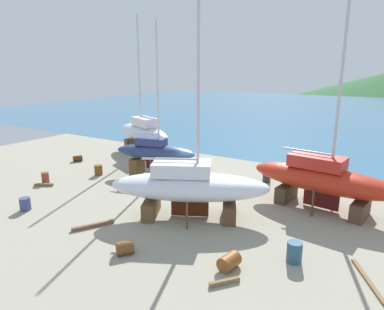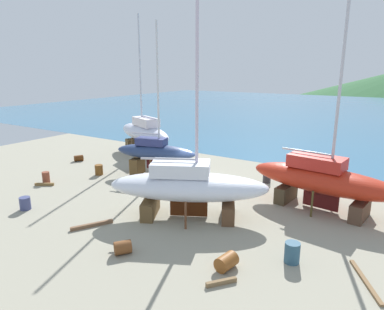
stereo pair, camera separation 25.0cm
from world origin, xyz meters
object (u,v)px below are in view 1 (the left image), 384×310
(sailboat_small_center, at_px, (143,133))
(barrel_rust_mid, at_px, (229,262))
(barrel_blue_faded, at_px, (125,248))
(barrel_tar_black, at_px, (78,158))
(sailboat_far_slipway, at_px, (322,179))
(barrel_tipped_left, at_px, (25,204))
(barrel_rust_far, at_px, (267,177))
(sailboat_mid_port, at_px, (189,186))
(barrel_by_slipway, at_px, (45,178))
(sailboat_large_starboard, at_px, (155,153))
(barrel_tipped_right, at_px, (294,252))
(barrel_rust_near, at_px, (98,170))

(sailboat_small_center, relative_size, barrel_rust_mid, 13.96)
(barrel_blue_faded, bearing_deg, barrel_tar_black, 146.83)
(sailboat_far_slipway, bearing_deg, barrel_tipped_left, -140.17)
(barrel_tipped_left, xyz_separation_m, barrel_rust_far, (10.44, 12.71, 0.05))
(sailboat_mid_port, bearing_deg, barrel_tipped_left, 179.59)
(barrel_by_slipway, distance_m, barrel_rust_far, 16.46)
(sailboat_large_starboard, height_order, barrel_by_slipway, sailboat_large_starboard)
(sailboat_large_starboard, xyz_separation_m, barrel_blue_faded, (6.16, -10.13, -1.56))
(sailboat_large_starboard, distance_m, barrel_rust_far, 8.76)
(barrel_tipped_left, distance_m, barrel_rust_mid, 13.15)
(barrel_tipped_right, height_order, barrel_tar_black, barrel_tipped_right)
(barrel_rust_near, bearing_deg, barrel_tar_black, 158.16)
(barrel_tar_black, distance_m, barrel_rust_near, 5.15)
(sailboat_small_center, xyz_separation_m, barrel_rust_far, (13.39, -1.83, -1.72))
(sailboat_mid_port, distance_m, barrel_tipped_left, 10.01)
(barrel_tipped_right, xyz_separation_m, barrel_blue_faded, (-6.74, -3.48, -0.16))
(sailboat_far_slipway, height_order, barrel_by_slipway, sailboat_far_slipway)
(sailboat_mid_port, bearing_deg, barrel_tipped_right, -40.57)
(barrel_by_slipway, xyz_separation_m, barrel_rust_near, (1.79, 3.52, -0.01))
(barrel_tar_black, relative_size, barrel_rust_near, 0.97)
(barrel_tipped_right, height_order, barrel_rust_far, barrel_tipped_right)
(sailboat_far_slipway, distance_m, sailboat_large_starboard, 12.54)
(barrel_rust_mid, bearing_deg, sailboat_far_slipway, 78.26)
(sailboat_large_starboard, distance_m, barrel_tipped_left, 9.97)
(barrel_blue_faded, distance_m, barrel_rust_mid, 4.79)
(barrel_by_slipway, bearing_deg, sailboat_large_starboard, 45.31)
(sailboat_far_slipway, relative_size, barrel_blue_faded, 19.63)
(sailboat_small_center, bearing_deg, barrel_rust_far, -165.22)
(sailboat_large_starboard, xyz_separation_m, barrel_by_slipway, (-5.76, -5.82, -1.46))
(barrel_tipped_left, height_order, barrel_by_slipway, barrel_by_slipway)
(sailboat_small_center, height_order, barrel_by_slipway, sailboat_small_center)
(barrel_tipped_right, height_order, barrel_by_slipway, barrel_tipped_right)
(barrel_tipped_right, bearing_deg, sailboat_large_starboard, 152.73)
(sailboat_far_slipway, bearing_deg, barrel_tipped_right, -80.00)
(sailboat_large_starboard, bearing_deg, barrel_tipped_left, -118.71)
(sailboat_far_slipway, height_order, sailboat_mid_port, sailboat_far_slipway)
(sailboat_large_starboard, xyz_separation_m, barrel_tipped_right, (12.90, -6.65, -1.41))
(barrel_rust_mid, bearing_deg, barrel_rust_far, 102.77)
(barrel_tar_black, relative_size, barrel_tipped_left, 1.02)
(sailboat_large_starboard, relative_size, barrel_by_slipway, 13.96)
(sailboat_large_starboard, distance_m, barrel_rust_near, 4.81)
(sailboat_small_center, bearing_deg, barrel_tar_black, 80.21)
(sailboat_small_center, distance_m, barrel_rust_near, 7.61)
(sailboat_large_starboard, relative_size, barrel_blue_faded, 15.32)
(barrel_rust_mid, relative_size, barrel_rust_far, 1.08)
(barrel_tipped_left, bearing_deg, barrel_rust_near, 102.18)
(barrel_by_slipway, xyz_separation_m, barrel_rust_far, (13.81, 8.97, 0.02))
(sailboat_far_slipway, distance_m, sailboat_small_center, 18.54)
(barrel_by_slipway, bearing_deg, barrel_tar_black, 118.76)
(sailboat_large_starboard, bearing_deg, barrel_rust_far, 6.72)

